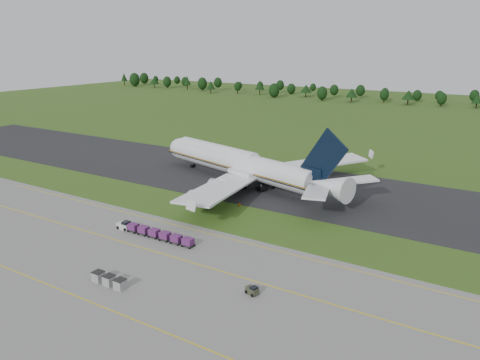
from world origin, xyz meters
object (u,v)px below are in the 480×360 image
Objects in this scene: edge_markers at (217,200)px; uld_row at (109,280)px; aircraft at (241,164)px; utility_cart at (252,291)px; baggage_train at (153,233)px.

uld_row is at bearing -78.54° from edge_markers.
aircraft is 59.98m from uld_row.
aircraft is 30.10× the size of utility_cart.
baggage_train is at bearing -83.12° from aircraft.
baggage_train is (4.92, -40.77, -4.35)m from aircraft.
baggage_train reaches higher than edge_markers.
uld_row is (-20.37, -9.37, 0.30)m from utility_cart.
uld_row reaches higher than utility_cart.
utility_cart is (32.26, -49.25, -4.72)m from aircraft.
aircraft reaches higher than edge_markers.
aircraft is at bearing 101.48° from edge_markers.
uld_row is at bearing -155.31° from utility_cart.
aircraft is at bearing 96.88° from baggage_train.
aircraft reaches higher than baggage_train.
edge_markers is at bearing 93.73° from baggage_train.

